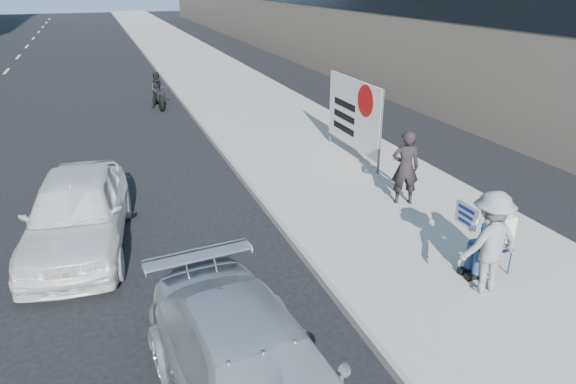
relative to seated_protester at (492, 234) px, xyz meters
name	(u,v)px	position (x,y,z in m)	size (l,w,h in m)	color
ground	(240,297)	(-4.18, 0.92, -0.87)	(160.00, 160.00, 0.00)	black
near_sidewalk	(213,76)	(-0.18, 20.92, -0.80)	(5.00, 120.00, 0.15)	#9B9A91
seated_protester	(492,234)	(0.00, 0.00, 0.00)	(0.83, 1.12, 1.31)	navy
jogger	(489,242)	(-0.44, -0.43, 0.14)	(1.11, 0.64, 1.72)	slate
pedestrian_woman	(405,168)	(0.22, 3.06, 0.12)	(0.61, 0.40, 1.68)	black
protest_banner	(353,114)	(0.60, 6.37, 0.53)	(0.08, 3.06, 2.20)	#4C4C4C
parked_sedan	(256,383)	(-4.68, -1.71, -0.22)	(1.84, 4.54, 1.32)	#B4B6BC
white_sedan_near	(77,212)	(-6.61, 3.66, -0.13)	(1.76, 4.36, 1.49)	white
motorcycle	(158,92)	(-3.69, 15.00, -0.24)	(0.71, 2.04, 1.42)	black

